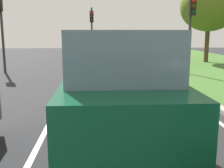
# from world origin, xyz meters

# --- Properties ---
(ground_plane) EXTENTS (60.00, 60.00, 0.00)m
(ground_plane) POSITION_xyz_m (0.00, 14.00, 0.00)
(ground_plane) COLOR #262628
(lane_line_center) EXTENTS (0.12, 32.00, 0.01)m
(lane_line_center) POSITION_xyz_m (-0.70, 14.00, 0.00)
(lane_line_center) COLOR silver
(lane_line_center) RESTS_ON ground
(lane_line_right_edge) EXTENTS (0.12, 32.00, 0.01)m
(lane_line_right_edge) POSITION_xyz_m (3.60, 14.00, 0.00)
(lane_line_right_edge) COLOR silver
(lane_line_right_edge) RESTS_ON ground
(curb_right) EXTENTS (0.24, 48.00, 0.12)m
(curb_right) POSITION_xyz_m (4.10, 14.00, 0.06)
(curb_right) COLOR #9E9B93
(curb_right) RESTS_ON ground
(car_suv_ahead) EXTENTS (1.99, 4.51, 2.28)m
(car_suv_ahead) POSITION_xyz_m (0.90, 8.21, 1.17)
(car_suv_ahead) COLOR #0C472D
(car_suv_ahead) RESTS_ON ground
(traffic_light_near_right) EXTENTS (0.32, 0.50, 4.28)m
(traffic_light_near_right) POSITION_xyz_m (5.42, 17.30, 2.88)
(traffic_light_near_right) COLOR #2D2D2D
(traffic_light_near_right) RESTS_ON ground
(traffic_light_overhead_left) EXTENTS (0.32, 0.50, 4.64)m
(traffic_light_overhead_left) POSITION_xyz_m (-4.69, 18.83, 3.09)
(traffic_light_overhead_left) COLOR #2D2D2D
(traffic_light_overhead_left) RESTS_ON ground
(traffic_light_far_median) EXTENTS (0.32, 0.50, 4.29)m
(traffic_light_far_median) POSITION_xyz_m (0.19, 26.43, 2.87)
(traffic_light_far_median) COLOR #2D2D2D
(traffic_light_far_median) RESTS_ON ground
(tree_roadside_far) EXTENTS (4.16, 4.16, 5.86)m
(tree_roadside_far) POSITION_xyz_m (8.81, 23.30, 4.08)
(tree_roadside_far) COLOR #4C331E
(tree_roadside_far) RESTS_ON ground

